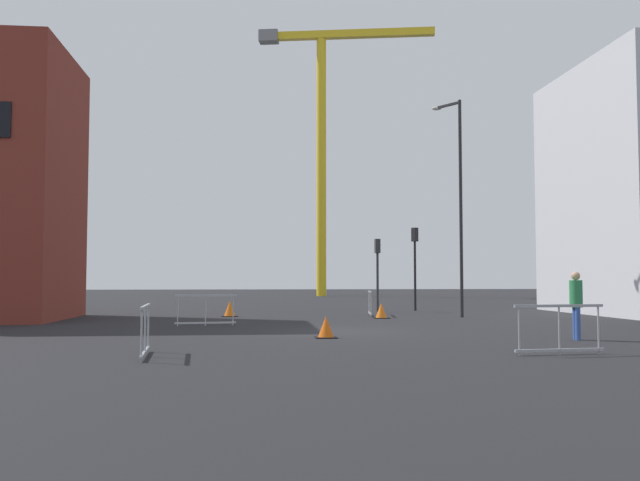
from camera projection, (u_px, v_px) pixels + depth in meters
The scene contains 13 objects.
ground at pixel (340, 332), 21.01m from camera, with size 160.00×160.00×0.00m, color black.
construction_crane at pixel (325, 121), 63.71m from camera, with size 16.36×4.08×25.10m.
streetlamp_tall at pixel (458, 193), 29.06m from camera, with size 1.00×1.26×9.28m.
traffic_light_far at pixel (377, 262), 33.61m from camera, with size 0.26×0.38×3.58m.
traffic_light_verge at pixel (415, 255), 34.72m from camera, with size 0.35×0.39×4.22m.
pedestrian_walking at pixel (576, 300), 18.20m from camera, with size 0.34×0.34×1.82m.
safety_barrier_rear at pixel (145, 330), 14.26m from camera, with size 0.22×2.08×1.08m.
safety_barrier_right_run at pixel (370, 303), 29.97m from camera, with size 0.36×2.43×1.08m.
safety_barrier_front at pixel (559, 329), 14.66m from camera, with size 2.07×0.24×1.08m.
safety_barrier_mid_span at pixel (206, 309), 23.61m from camera, with size 2.09×0.34×1.08m.
traffic_cone_striped at pixel (326, 328), 18.78m from camera, with size 0.59×0.59×0.60m.
traffic_cone_by_barrier at pixel (230, 309), 29.22m from camera, with size 0.67×0.67×0.67m.
traffic_cone_on_verge at pixel (381, 311), 27.92m from camera, with size 0.62×0.62×0.63m.
Camera 1 is at (-2.73, -20.96, 1.64)m, focal length 38.27 mm.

